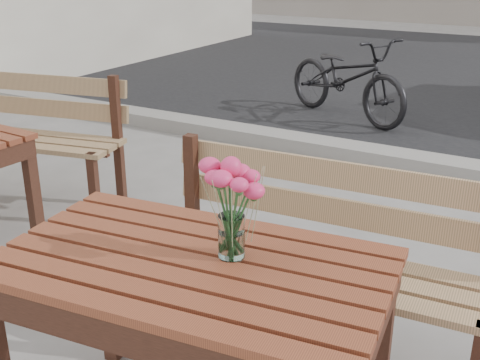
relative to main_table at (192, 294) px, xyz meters
The scene contains 5 objects.
main_table is the anchor object (origin of this frame).
main_bench 0.70m from the main_table, 79.09° to the left, with size 1.37×0.49×0.84m.
main_vase 0.33m from the main_table, 39.49° to the left, with size 0.17×0.17×0.31m.
second_bench 2.47m from the main_table, 149.99° to the left, with size 1.44×0.69×0.86m.
bicycle 4.32m from the main_table, 104.18° to the left, with size 0.53×1.51×0.79m, color black.
Camera 1 is at (0.64, -1.30, 1.55)m, focal length 45.00 mm.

